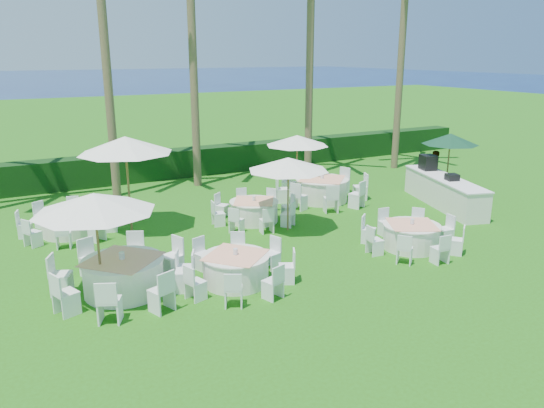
{
  "coord_description": "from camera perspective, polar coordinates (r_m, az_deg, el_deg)",
  "views": [
    {
      "loc": [
        -6.14,
        -10.25,
        5.29
      ],
      "look_at": [
        0.47,
        2.05,
        1.3
      ],
      "focal_mm": 35.0,
      "sensor_mm": 36.0,
      "label": 1
    }
  ],
  "objects": [
    {
      "name": "ocean",
      "position": [
        112.55,
        -25.65,
        11.74
      ],
      "size": [
        260.0,
        260.0,
        0.0
      ],
      "primitive_type": "plane",
      "color": "#070E47",
      "rests_on": "ground"
    },
    {
      "name": "staff_person",
      "position": [
        21.92,
        16.96,
        3.45
      ],
      "size": [
        0.65,
        0.5,
        1.61
      ],
      "primitive_type": "imported",
      "rotation": [
        0.0,
        0.0,
        3.35
      ],
      "color": "gray",
      "rests_on": "ground"
    },
    {
      "name": "banquet_table_c",
      "position": [
        15.35,
        14.75,
        -3.3
      ],
      "size": [
        2.8,
        2.8,
        0.86
      ],
      "color": "white",
      "rests_on": "ground"
    },
    {
      "name": "umbrella_d",
      "position": [
        20.26,
        2.72,
        6.84
      ],
      "size": [
        2.41,
        2.41,
        2.29
      ],
      "color": "brown",
      "rests_on": "ground"
    },
    {
      "name": "banquet_table_a",
      "position": [
        12.63,
        -15.69,
        -7.34
      ],
      "size": [
        3.17,
        3.17,
        0.98
      ],
      "color": "white",
      "rests_on": "ground"
    },
    {
      "name": "umbrella_a",
      "position": [
        11.89,
        -18.59,
        0.12
      ],
      "size": [
        2.61,
        2.61,
        2.43
      ],
      "color": "brown",
      "rests_on": "ground"
    },
    {
      "name": "umbrella_green",
      "position": [
        21.17,
        18.64,
        6.64
      ],
      "size": [
        2.1,
        2.1,
        2.38
      ],
      "color": "brown",
      "rests_on": "ground"
    },
    {
      "name": "palm_d",
      "position": [
        23.23,
        4.08,
        14.92
      ],
      "size": [
        4.18,
        4.39,
        8.86
      ],
      "color": "brown",
      "rests_on": "ground"
    },
    {
      "name": "buffet_table",
      "position": [
        19.9,
        17.96,
        1.41
      ],
      "size": [
        2.21,
        4.58,
        1.6
      ],
      "color": "white",
      "rests_on": "ground"
    },
    {
      "name": "banquet_table_f",
      "position": [
        19.64,
        5.38,
        1.61
      ],
      "size": [
        3.32,
        3.32,
        1.02
      ],
      "color": "white",
      "rests_on": "ground"
    },
    {
      "name": "palm_b",
      "position": [
        20.57,
        -17.57,
        16.23
      ],
      "size": [
        4.31,
        4.33,
        10.34
      ],
      "color": "brown",
      "rests_on": "ground"
    },
    {
      "name": "ground",
      "position": [
        13.07,
        2.45,
        -7.95
      ],
      "size": [
        120.0,
        120.0,
        0.0
      ],
      "primitive_type": "plane",
      "color": "#245E10",
      "rests_on": "ground"
    },
    {
      "name": "banquet_table_d",
      "position": [
        17.12,
        -21.04,
        -1.83
      ],
      "size": [
        2.84,
        2.84,
        0.87
      ],
      "color": "white",
      "rests_on": "ground"
    },
    {
      "name": "banquet_table_b",
      "position": [
        12.69,
        -3.91,
        -6.89
      ],
      "size": [
        2.78,
        2.78,
        0.87
      ],
      "color": "white",
      "rests_on": "ground"
    },
    {
      "name": "hedge",
      "position": [
        23.56,
        -12.59,
        4.08
      ],
      "size": [
        34.0,
        1.0,
        1.2
      ],
      "primitive_type": "cube",
      "color": "black",
      "rests_on": "ground"
    },
    {
      "name": "umbrella_c",
      "position": [
        16.37,
        -15.5,
        6.14
      ],
      "size": [
        2.82,
        2.82,
        2.92
      ],
      "color": "brown",
      "rests_on": "ground"
    },
    {
      "name": "palm_c",
      "position": [
        21.6,
        -8.58,
        17.18
      ],
      "size": [
        4.41,
        4.1,
        10.68
      ],
      "color": "brown",
      "rests_on": "ground"
    },
    {
      "name": "palm_e",
      "position": [
        25.52,
        13.7,
        14.79
      ],
      "size": [
        4.25,
        4.37,
        9.01
      ],
      "color": "brown",
      "rests_on": "ground"
    },
    {
      "name": "banquet_table_e",
      "position": [
        17.17,
        -1.95,
        -0.72
      ],
      "size": [
        2.78,
        2.78,
        0.85
      ],
      "color": "white",
      "rests_on": "ground"
    },
    {
      "name": "umbrella_b",
      "position": [
        15.92,
        1.76,
        4.32
      ],
      "size": [
        2.48,
        2.48,
        2.28
      ],
      "color": "brown",
      "rests_on": "ground"
    }
  ]
}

